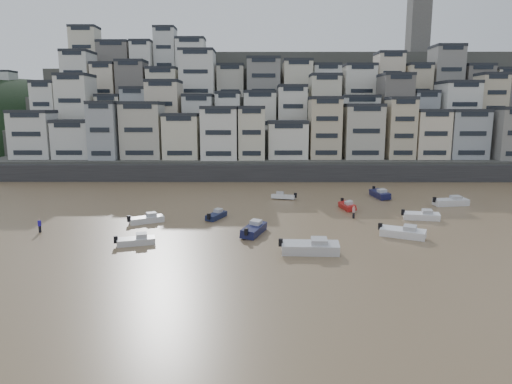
{
  "coord_description": "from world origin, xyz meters",
  "views": [
    {
      "loc": [
        4.87,
        -29.97,
        14.91
      ],
      "look_at": [
        4.56,
        30.0,
        4.0
      ],
      "focal_mm": 32.0,
      "sensor_mm": 36.0,
      "label": 1
    }
  ],
  "objects_px": {
    "person_pink": "(354,212)",
    "boat_h": "(283,196)",
    "boat_b": "(403,231)",
    "boat_a": "(310,246)",
    "boat_j": "(136,240)",
    "boat_g": "(451,201)",
    "boat_i": "(380,193)",
    "boat_e": "(347,205)",
    "boat_d": "(421,215)",
    "boat_k": "(147,218)",
    "boat_c": "(254,228)",
    "person_blue": "(40,226)",
    "boat_f": "(216,214)"
  },
  "relations": [
    {
      "from": "boat_a",
      "to": "boat_i",
      "type": "distance_m",
      "value": 34.66
    },
    {
      "from": "person_blue",
      "to": "boat_c",
      "type": "bearing_deg",
      "value": -1.43
    },
    {
      "from": "boat_d",
      "to": "boat_k",
      "type": "distance_m",
      "value": 37.25
    },
    {
      "from": "boat_h",
      "to": "boat_i",
      "type": "distance_m",
      "value": 16.68
    },
    {
      "from": "boat_c",
      "to": "boat_d",
      "type": "distance_m",
      "value": 24.05
    },
    {
      "from": "boat_d",
      "to": "person_pink",
      "type": "bearing_deg",
      "value": -174.79
    },
    {
      "from": "boat_e",
      "to": "boat_j",
      "type": "distance_m",
      "value": 32.76
    },
    {
      "from": "boat_b",
      "to": "boat_h",
      "type": "bearing_deg",
      "value": 146.08
    },
    {
      "from": "boat_f",
      "to": "person_pink",
      "type": "relative_size",
      "value": 2.57
    },
    {
      "from": "boat_b",
      "to": "boat_a",
      "type": "bearing_deg",
      "value": -124.33
    },
    {
      "from": "boat_d",
      "to": "boat_g",
      "type": "bearing_deg",
      "value": 60.08
    },
    {
      "from": "boat_c",
      "to": "person_blue",
      "type": "height_order",
      "value": "person_blue"
    },
    {
      "from": "boat_a",
      "to": "boat_d",
      "type": "distance_m",
      "value": 22.69
    },
    {
      "from": "boat_a",
      "to": "boat_h",
      "type": "distance_m",
      "value": 29.57
    },
    {
      "from": "person_pink",
      "to": "person_blue",
      "type": "bearing_deg",
      "value": -169.26
    },
    {
      "from": "boat_g",
      "to": "boat_i",
      "type": "height_order",
      "value": "boat_i"
    },
    {
      "from": "person_pink",
      "to": "boat_h",
      "type": "bearing_deg",
      "value": 123.52
    },
    {
      "from": "boat_b",
      "to": "boat_f",
      "type": "distance_m",
      "value": 24.7
    },
    {
      "from": "boat_a",
      "to": "boat_j",
      "type": "height_order",
      "value": "boat_a"
    },
    {
      "from": "boat_j",
      "to": "boat_b",
      "type": "bearing_deg",
      "value": -11.49
    },
    {
      "from": "boat_b",
      "to": "boat_j",
      "type": "relative_size",
      "value": 1.24
    },
    {
      "from": "boat_i",
      "to": "person_blue",
      "type": "xyz_separation_m",
      "value": [
        -47.65,
        -22.71,
        0.04
      ]
    },
    {
      "from": "boat_e",
      "to": "boat_i",
      "type": "distance_m",
      "value": 11.97
    },
    {
      "from": "boat_b",
      "to": "boat_e",
      "type": "distance_m",
      "value": 15.76
    },
    {
      "from": "boat_d",
      "to": "boat_e",
      "type": "distance_m",
      "value": 11.05
    },
    {
      "from": "boat_i",
      "to": "person_blue",
      "type": "height_order",
      "value": "person_blue"
    },
    {
      "from": "boat_e",
      "to": "boat_h",
      "type": "relative_size",
      "value": 1.09
    },
    {
      "from": "boat_c",
      "to": "boat_i",
      "type": "distance_m",
      "value": 31.66
    },
    {
      "from": "boat_i",
      "to": "boat_k",
      "type": "height_order",
      "value": "boat_i"
    },
    {
      "from": "boat_c",
      "to": "boat_h",
      "type": "xyz_separation_m",
      "value": [
        4.75,
        21.86,
        -0.22
      ]
    },
    {
      "from": "boat_h",
      "to": "boat_i",
      "type": "bearing_deg",
      "value": -159.43
    },
    {
      "from": "boat_a",
      "to": "person_pink",
      "type": "bearing_deg",
      "value": 66.67
    },
    {
      "from": "boat_h",
      "to": "boat_d",
      "type": "bearing_deg",
      "value": 156.87
    },
    {
      "from": "boat_j",
      "to": "boat_h",
      "type": "bearing_deg",
      "value": 38.57
    },
    {
      "from": "person_blue",
      "to": "person_pink",
      "type": "bearing_deg",
      "value": 10.74
    },
    {
      "from": "person_blue",
      "to": "boat_j",
      "type": "bearing_deg",
      "value": -21.46
    },
    {
      "from": "boat_d",
      "to": "person_blue",
      "type": "bearing_deg",
      "value": -161.84
    },
    {
      "from": "boat_d",
      "to": "person_pink",
      "type": "xyz_separation_m",
      "value": [
        -9.11,
        0.81,
        0.16
      ]
    },
    {
      "from": "boat_h",
      "to": "boat_k",
      "type": "relative_size",
      "value": 0.88
    },
    {
      "from": "boat_b",
      "to": "boat_e",
      "type": "bearing_deg",
      "value": 130.49
    },
    {
      "from": "boat_b",
      "to": "boat_e",
      "type": "xyz_separation_m",
      "value": [
        -3.63,
        15.34,
        -0.12
      ]
    },
    {
      "from": "boat_j",
      "to": "person_blue",
      "type": "bearing_deg",
      "value": 141.17
    },
    {
      "from": "boat_b",
      "to": "boat_h",
      "type": "height_order",
      "value": "boat_b"
    },
    {
      "from": "person_pink",
      "to": "boat_k",
      "type": "bearing_deg",
      "value": -174.35
    },
    {
      "from": "boat_b",
      "to": "boat_g",
      "type": "distance_m",
      "value": 22.44
    },
    {
      "from": "boat_e",
      "to": "person_blue",
      "type": "relative_size",
      "value": 2.72
    },
    {
      "from": "boat_e",
      "to": "person_pink",
      "type": "distance_m",
      "value": 5.71
    },
    {
      "from": "boat_b",
      "to": "person_blue",
      "type": "bearing_deg",
      "value": -155.48
    },
    {
      "from": "boat_c",
      "to": "person_pink",
      "type": "xyz_separation_m",
      "value": [
        13.76,
        8.25,
        0.06
      ]
    },
    {
      "from": "boat_d",
      "to": "boat_h",
      "type": "bearing_deg",
      "value": 151.8
    }
  ]
}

